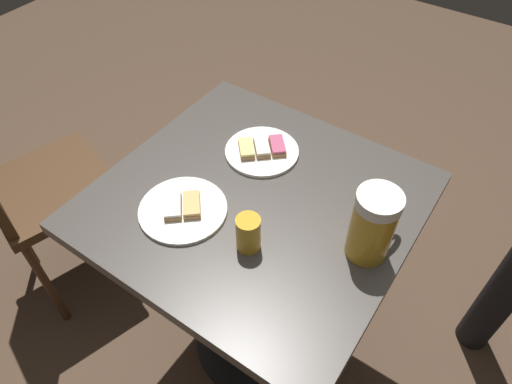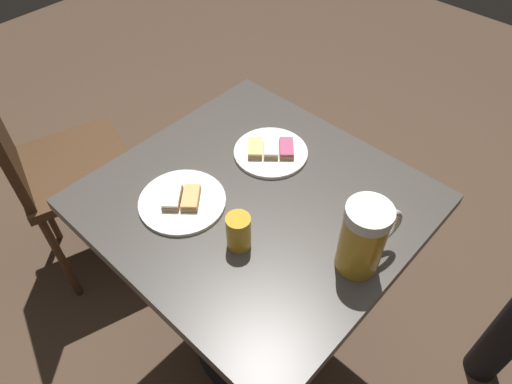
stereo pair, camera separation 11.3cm
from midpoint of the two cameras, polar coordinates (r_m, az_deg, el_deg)
ground_plane at (r=1.80m, az=1.88°, el=-17.68°), size 6.00×6.00×0.00m
cafe_table at (r=1.28m, az=2.54°, el=-6.09°), size 0.72×0.75×0.78m
plate_near at (r=1.25m, az=4.42°, el=4.92°), size 0.20×0.20×0.03m
plate_far at (r=1.13m, az=-6.32°, el=-1.23°), size 0.21×0.21×0.03m
beer_mug at (r=0.99m, az=16.47°, el=-5.57°), size 0.16×0.10×0.18m
beer_glass_small at (r=1.01m, az=1.01°, el=-5.13°), size 0.06×0.06×0.09m
cafe_chair at (r=1.70m, az=-22.39°, el=3.31°), size 0.47×0.47×0.92m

